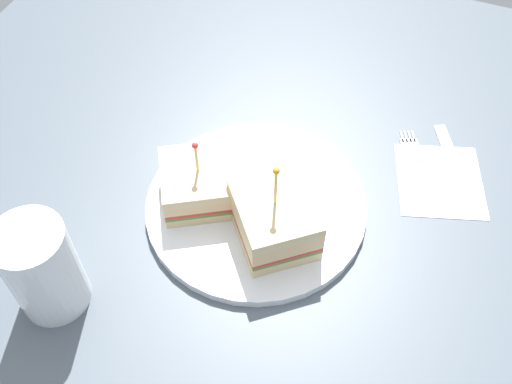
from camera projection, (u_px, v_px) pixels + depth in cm
name	position (u px, v px, depth cm)	size (l,w,h in cm)	color
ground_plane	(256.00, 213.00, 70.01)	(101.04, 101.04, 2.00)	#4C5660
plate	(256.00, 206.00, 68.78)	(25.33, 25.33, 1.11)	white
sandwich_half_front	(274.00, 219.00, 63.50)	(12.16, 11.92, 11.15)	beige
sandwich_half_back	(199.00, 183.00, 67.25)	(11.35, 11.37, 8.85)	beige
drink_glass	(43.00, 270.00, 58.05)	(7.08, 7.08, 11.31)	gold
napkin	(440.00, 180.00, 71.68)	(11.16, 10.04, 0.15)	white
fork	(413.00, 157.00, 73.87)	(10.99, 5.74, 0.35)	silver
knife	(452.00, 158.00, 73.79)	(12.05, 6.73, 0.35)	silver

